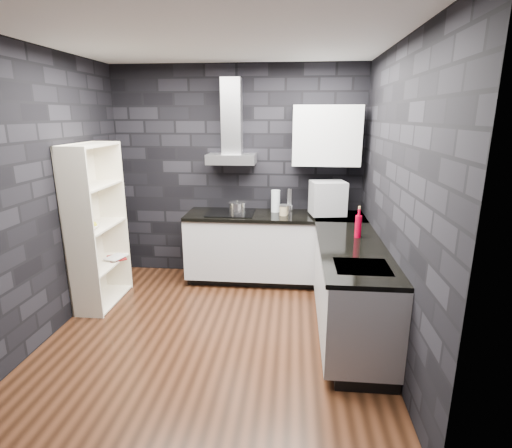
# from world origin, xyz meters

# --- Properties ---
(ground) EXTENTS (3.20, 3.20, 0.00)m
(ground) POSITION_xyz_m (0.00, 0.00, 0.00)
(ground) COLOR #402213
(ceiling) EXTENTS (3.20, 3.20, 0.00)m
(ceiling) POSITION_xyz_m (0.00, 0.00, 2.70)
(ceiling) COLOR white
(wall_back) EXTENTS (3.20, 0.05, 2.70)m
(wall_back) POSITION_xyz_m (0.00, 1.62, 1.35)
(wall_back) COLOR black
(wall_back) RESTS_ON ground
(wall_front) EXTENTS (3.20, 0.05, 2.70)m
(wall_front) POSITION_xyz_m (0.00, -1.62, 1.35)
(wall_front) COLOR black
(wall_front) RESTS_ON ground
(wall_left) EXTENTS (0.05, 3.20, 2.70)m
(wall_left) POSITION_xyz_m (-1.62, 0.00, 1.35)
(wall_left) COLOR black
(wall_left) RESTS_ON ground
(wall_right) EXTENTS (0.05, 3.20, 2.70)m
(wall_right) POSITION_xyz_m (1.62, 0.00, 1.35)
(wall_right) COLOR black
(wall_right) RESTS_ON ground
(toekick_back) EXTENTS (2.18, 0.50, 0.10)m
(toekick_back) POSITION_xyz_m (0.50, 1.34, 0.05)
(toekick_back) COLOR black
(toekick_back) RESTS_ON ground
(toekick_right) EXTENTS (0.50, 1.78, 0.10)m
(toekick_right) POSITION_xyz_m (1.34, 0.10, 0.05)
(toekick_right) COLOR black
(toekick_right) RESTS_ON ground
(counter_back_cab) EXTENTS (2.20, 0.60, 0.76)m
(counter_back_cab) POSITION_xyz_m (0.50, 1.30, 0.48)
(counter_back_cab) COLOR silver
(counter_back_cab) RESTS_ON ground
(counter_right_cab) EXTENTS (0.60, 1.80, 0.76)m
(counter_right_cab) POSITION_xyz_m (1.30, 0.10, 0.48)
(counter_right_cab) COLOR silver
(counter_right_cab) RESTS_ON ground
(counter_back_top) EXTENTS (2.20, 0.62, 0.04)m
(counter_back_top) POSITION_xyz_m (0.50, 1.29, 0.88)
(counter_back_top) COLOR black
(counter_back_top) RESTS_ON counter_back_cab
(counter_right_top) EXTENTS (0.62, 1.80, 0.04)m
(counter_right_top) POSITION_xyz_m (1.29, 0.10, 0.88)
(counter_right_top) COLOR black
(counter_right_top) RESTS_ON counter_right_cab
(counter_corner_top) EXTENTS (0.62, 0.62, 0.04)m
(counter_corner_top) POSITION_xyz_m (1.30, 1.30, 0.88)
(counter_corner_top) COLOR black
(counter_corner_top) RESTS_ON counter_right_cab
(hood_body) EXTENTS (0.60, 0.34, 0.12)m
(hood_body) POSITION_xyz_m (-0.05, 1.43, 1.56)
(hood_body) COLOR #B7B7BC
(hood_body) RESTS_ON wall_back
(hood_chimney) EXTENTS (0.24, 0.20, 0.90)m
(hood_chimney) POSITION_xyz_m (-0.05, 1.50, 2.07)
(hood_chimney) COLOR #B7B7BC
(hood_chimney) RESTS_ON hood_body
(upper_cabinet) EXTENTS (0.80, 0.35, 0.70)m
(upper_cabinet) POSITION_xyz_m (1.10, 1.43, 1.85)
(upper_cabinet) COLOR silver
(upper_cabinet) RESTS_ON wall_back
(cooktop) EXTENTS (0.58, 0.50, 0.01)m
(cooktop) POSITION_xyz_m (-0.05, 1.30, 0.91)
(cooktop) COLOR black
(cooktop) RESTS_ON counter_back_top
(sink_rim) EXTENTS (0.44, 0.40, 0.01)m
(sink_rim) POSITION_xyz_m (1.30, -0.40, 0.89)
(sink_rim) COLOR #B7B7BC
(sink_rim) RESTS_ON counter_right_top
(pot) EXTENTS (0.21, 0.21, 0.12)m
(pot) POSITION_xyz_m (0.04, 1.27, 0.97)
(pot) COLOR silver
(pot) RESTS_ON cooktop
(glass_vase) EXTENTS (0.14, 0.14, 0.28)m
(glass_vase) POSITION_xyz_m (0.50, 1.43, 1.04)
(glass_vase) COLOR white
(glass_vase) RESTS_ON counter_back_top
(storage_jar) EXTENTS (0.10, 0.10, 0.12)m
(storage_jar) POSITION_xyz_m (0.61, 1.25, 0.96)
(storage_jar) COLOR tan
(storage_jar) RESTS_ON counter_back_top
(utensil_crock) EXTENTS (0.11, 0.11, 0.12)m
(utensil_crock) POSITION_xyz_m (0.68, 1.31, 0.96)
(utensil_crock) COLOR silver
(utensil_crock) RESTS_ON counter_back_top
(appliance_garage) EXTENTS (0.45, 0.38, 0.40)m
(appliance_garage) POSITION_xyz_m (1.14, 1.25, 1.12)
(appliance_garage) COLOR #A0A2A8
(appliance_garage) RESTS_ON counter_back_top
(red_bottle) EXTENTS (0.07, 0.07, 0.22)m
(red_bottle) POSITION_xyz_m (1.38, 0.41, 1.01)
(red_bottle) COLOR #99001A
(red_bottle) RESTS_ON counter_right_top
(bookshelf) EXTENTS (0.46, 0.84, 1.80)m
(bookshelf) POSITION_xyz_m (-1.42, 0.54, 0.90)
(bookshelf) COLOR white
(bookshelf) RESTS_ON ground
(fruit_bowl) EXTENTS (0.22, 0.22, 0.05)m
(fruit_bowl) POSITION_xyz_m (-1.42, 0.41, 0.94)
(fruit_bowl) COLOR white
(fruit_bowl) RESTS_ON bookshelf
(book_red) EXTENTS (0.16, 0.13, 0.25)m
(book_red) POSITION_xyz_m (-1.40, 0.69, 0.57)
(book_red) COLOR maroon
(book_red) RESTS_ON bookshelf
(book_second) EXTENTS (0.17, 0.07, 0.24)m
(book_second) POSITION_xyz_m (-1.40, 0.73, 0.59)
(book_second) COLOR #B2B2B2
(book_second) RESTS_ON bookshelf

